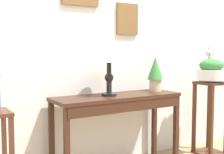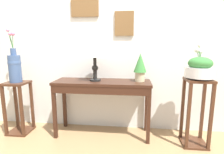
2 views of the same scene
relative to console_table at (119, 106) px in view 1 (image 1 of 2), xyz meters
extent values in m
cube|color=silver|center=(0.02, 0.33, 0.72)|extent=(9.00, 0.10, 2.80)
cube|color=brown|center=(0.28, 0.26, 0.89)|extent=(0.27, 0.02, 0.33)
cube|color=#AC566A|center=(0.28, 0.26, 0.89)|extent=(0.21, 0.01, 0.27)
cube|color=#381E14|center=(0.00, 0.02, 0.09)|extent=(1.31, 0.42, 0.03)
cube|color=#381E14|center=(0.00, -0.17, 0.02)|extent=(1.25, 0.03, 0.10)
cube|color=#381E14|center=(-0.62, -0.16, -0.30)|extent=(0.04, 0.04, 0.75)
cube|color=#381E14|center=(0.62, -0.16, -0.30)|extent=(0.04, 0.04, 0.75)
cube|color=#381E14|center=(-0.62, 0.20, -0.30)|extent=(0.04, 0.04, 0.75)
cube|color=#381E14|center=(0.62, 0.20, -0.30)|extent=(0.04, 0.04, 0.75)
cylinder|color=black|center=(-0.10, 0.02, 0.12)|extent=(0.15, 0.15, 0.02)
cylinder|color=black|center=(-0.10, 0.02, 0.21)|extent=(0.05, 0.05, 0.15)
sphere|color=black|center=(-0.10, 0.02, 0.28)|extent=(0.09, 0.09, 0.09)
cylinder|color=black|center=(-0.10, 0.02, 0.36)|extent=(0.04, 0.04, 0.15)
cone|color=beige|center=(-0.10, 0.02, 0.53)|extent=(0.30, 0.30, 0.20)
cylinder|color=beige|center=(0.51, 0.06, 0.17)|extent=(0.13, 0.13, 0.13)
cone|color=#387A38|center=(0.51, 0.06, 0.36)|extent=(0.17, 0.17, 0.25)
cube|color=#472819|center=(-1.08, 0.08, -0.30)|extent=(0.04, 0.04, 0.69)
cube|color=#472819|center=(1.21, -0.10, 0.17)|extent=(0.30, 0.30, 0.03)
cube|color=#472819|center=(1.21, -0.10, -0.66)|extent=(0.30, 0.30, 0.03)
cube|color=#472819|center=(1.08, -0.23, -0.24)|extent=(0.04, 0.03, 0.80)
cube|color=#472819|center=(1.08, 0.02, -0.24)|extent=(0.04, 0.04, 0.80)
cube|color=#472819|center=(1.34, 0.02, -0.24)|extent=(0.04, 0.04, 0.80)
cylinder|color=silver|center=(1.21, -0.10, 0.20)|extent=(0.15, 0.15, 0.02)
cylinder|color=silver|center=(1.21, -0.10, 0.27)|extent=(0.34, 0.34, 0.12)
ellipsoid|color=#387A38|center=(1.21, -0.10, 0.38)|extent=(0.28, 0.28, 0.15)
cylinder|color=#387A38|center=(1.21, -0.09, 0.42)|extent=(0.02, 0.05, 0.18)
sphere|color=white|center=(1.22, -0.07, 0.51)|extent=(0.05, 0.05, 0.05)
cylinder|color=#387A38|center=(1.20, -0.08, 0.43)|extent=(0.04, 0.06, 0.20)
sphere|color=white|center=(1.18, -0.06, 0.53)|extent=(0.07, 0.07, 0.07)
cylinder|color=#387A38|center=(1.20, -0.09, 0.46)|extent=(0.03, 0.05, 0.26)
sphere|color=white|center=(1.19, -0.07, 0.59)|extent=(0.04, 0.04, 0.04)
camera|label=1|loc=(-1.62, -2.50, 0.54)|focal=48.95mm
camera|label=2|loc=(0.40, -2.33, 0.59)|focal=28.56mm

